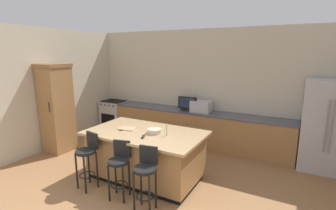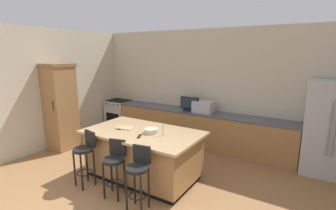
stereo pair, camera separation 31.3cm
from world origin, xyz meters
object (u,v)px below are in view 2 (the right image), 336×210
at_px(kitchen_island, 143,154).
at_px(microwave, 203,107).
at_px(fruit_bowl, 151,131).
at_px(cutting_board, 125,128).
at_px(bar_stool_center, 115,164).
at_px(range_oven, 119,115).
at_px(tv_monitor, 190,105).
at_px(bar_stool_right, 138,173).
at_px(bar_stool_left, 85,154).
at_px(refrigerator, 331,129).
at_px(tv_remote, 139,136).
at_px(cell_phone, 120,128).
at_px(cabinet_tower, 61,105).

distance_m(kitchen_island, microwave, 2.14).
xyz_separation_m(fruit_bowl, cutting_board, (-0.60, -0.02, -0.03)).
relative_size(bar_stool_center, fruit_bowl, 3.76).
relative_size(range_oven, tv_monitor, 1.85).
bearing_deg(kitchen_island, range_oven, 140.57).
bearing_deg(bar_stool_right, bar_stool_center, 161.76).
xyz_separation_m(range_oven, bar_stool_left, (1.80, -2.82, 0.14)).
xyz_separation_m(bar_stool_center, fruit_bowl, (0.20, 0.75, 0.39)).
xyz_separation_m(kitchen_island, tv_monitor, (-0.05, 1.99, 0.59)).
height_order(kitchen_island, refrigerator, refrigerator).
bearing_deg(bar_stool_center, microwave, 69.19).
bearing_deg(tv_monitor, tv_remote, -85.41).
distance_m(refrigerator, tv_monitor, 3.02).
height_order(bar_stool_center, fruit_bowl, fruit_bowl).
bearing_deg(kitchen_island, bar_stool_right, -56.42).
bearing_deg(fruit_bowl, tv_remote, -101.86).
bearing_deg(bar_stool_center, refrigerator, 28.32).
distance_m(tv_monitor, cell_phone, 2.14).
bearing_deg(cutting_board, cell_phone, -125.31).
bearing_deg(microwave, cabinet_tower, -146.60).
xyz_separation_m(bar_stool_right, fruit_bowl, (-0.36, 0.84, 0.36)).
xyz_separation_m(cabinet_tower, cell_phone, (2.13, -0.24, -0.17)).
height_order(cabinet_tower, fruit_bowl, cabinet_tower).
distance_m(microwave, cell_phone, 2.28).
xyz_separation_m(cabinet_tower, bar_stool_left, (1.90, -0.91, -0.49)).
bearing_deg(cabinet_tower, tv_monitor, 36.18).
distance_m(cabinet_tower, bar_stool_center, 2.78).
distance_m(microwave, tv_remote, 2.33).
bearing_deg(tv_remote, kitchen_island, 92.82).
relative_size(cabinet_tower, tv_monitor, 4.23).
relative_size(cabinet_tower, fruit_bowl, 8.32).
bearing_deg(fruit_bowl, kitchen_island, -178.61).
bearing_deg(cabinet_tower, bar_stool_left, -25.61).
bearing_deg(cutting_board, bar_stool_center, -61.64).
bearing_deg(tv_remote, tv_monitor, 70.74).
bearing_deg(cell_phone, tv_monitor, 60.42).
height_order(refrigerator, microwave, refrigerator).
relative_size(bar_stool_left, tv_remote, 5.81).
bearing_deg(refrigerator, bar_stool_left, -142.82).
bearing_deg(bar_stool_left, microwave, 80.58).
relative_size(bar_stool_left, cell_phone, 6.58).
height_order(bar_stool_left, cell_phone, bar_stool_left).
distance_m(range_oven, bar_stool_left, 3.35).
bearing_deg(tv_remote, microwave, 61.87).
height_order(kitchen_island, tv_monitor, tv_monitor).
height_order(range_oven, cell_phone, cell_phone).
bearing_deg(cell_phone, cutting_board, 36.33).
bearing_deg(range_oven, refrigerator, -0.51).
height_order(refrigerator, cell_phone, refrigerator).
height_order(refrigerator, bar_stool_center, refrigerator).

